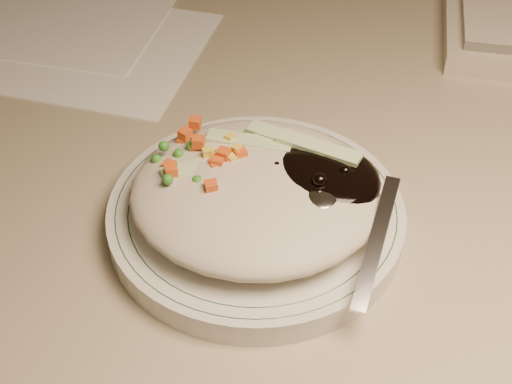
# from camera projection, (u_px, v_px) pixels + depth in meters

# --- Properties ---
(desk) EXTENTS (1.40, 0.70, 0.74)m
(desk) POSITION_uv_depth(u_px,v_px,m) (371.00, 254.00, 0.82)
(desk) COLOR gray
(desk) RESTS_ON ground
(plate) EXTENTS (0.23, 0.23, 0.02)m
(plate) POSITION_uv_depth(u_px,v_px,m) (256.00, 216.00, 0.57)
(plate) COLOR silver
(plate) RESTS_ON desk
(plate_rim) EXTENTS (0.22, 0.22, 0.00)m
(plate_rim) POSITION_uv_depth(u_px,v_px,m) (256.00, 207.00, 0.56)
(plate_rim) COLOR #144723
(plate_rim) RESTS_ON plate
(meal) EXTENTS (0.20, 0.18, 0.05)m
(meal) POSITION_uv_depth(u_px,v_px,m) (262.00, 188.00, 0.54)
(meal) COLOR #C2B69D
(meal) RESTS_ON plate
(papers) EXTENTS (0.38, 0.31, 0.00)m
(papers) POSITION_uv_depth(u_px,v_px,m) (50.00, 27.00, 0.80)
(papers) COLOR white
(papers) RESTS_ON desk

